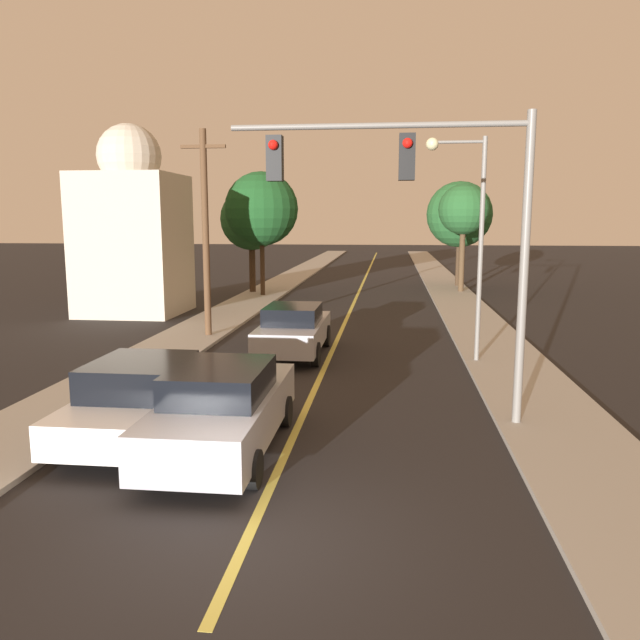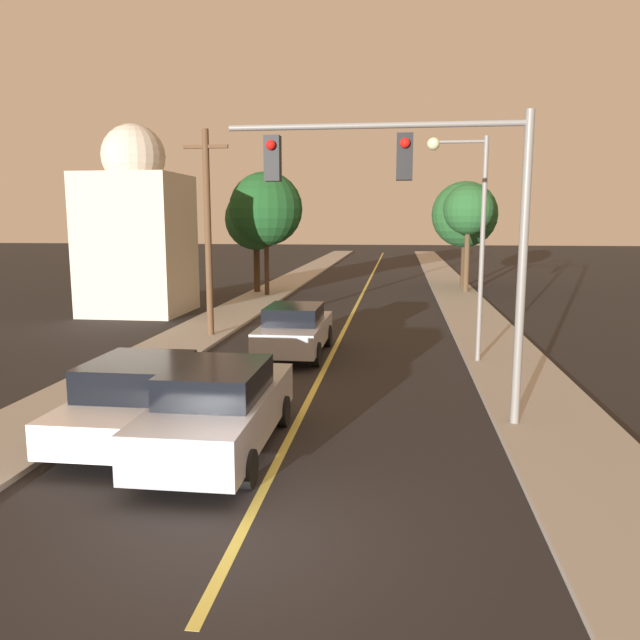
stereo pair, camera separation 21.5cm
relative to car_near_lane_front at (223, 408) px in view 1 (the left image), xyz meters
The scene contains 15 objects.
ground_plane 3.35m from the car_near_lane_front, 69.29° to the right, with size 200.00×200.00×0.00m, color black.
road_surface 33.00m from the car_near_lane_front, 88.01° to the left, with size 8.19×80.00×0.01m.
sidewalk_left 33.24m from the car_near_lane_front, 97.26° to the left, with size 2.50×80.00×0.12m.
sidewalk_right 33.61m from the car_near_lane_front, 78.85° to the left, with size 2.50×80.00×0.12m.
car_near_lane_front is the anchor object (origin of this frame).
car_near_lane_second 8.37m from the car_near_lane_front, 90.00° to the left, with size 1.97×4.80×1.62m.
car_outer_lane_front 1.93m from the car_near_lane_front, 159.33° to the left, with size 2.08×4.76×1.57m.
traffic_signal_mast 5.66m from the car_near_lane_front, 28.86° to the left, with size 5.99×0.42×6.22m.
streetlamp_right 10.02m from the car_near_lane_front, 56.57° to the left, with size 1.72×0.36×6.47m.
utility_pole_left 11.92m from the car_near_lane_front, 107.94° to the left, with size 1.60×0.24×7.25m.
tree_left_near 23.86m from the car_near_lane_front, 99.93° to the left, with size 4.01×4.01×6.73m.
tree_left_far 25.35m from the car_near_lane_front, 101.38° to the left, with size 3.54×3.54×5.94m.
tree_right_near 27.44m from the car_near_lane_front, 74.85° to the left, with size 2.88×2.88×6.16m.
tree_right_far 30.56m from the car_near_lane_front, 76.23° to the left, with size 4.09×4.09×6.50m.
domed_building_left 18.82m from the car_near_lane_front, 117.52° to the left, with size 4.28×4.28×8.44m.
Camera 1 is at (1.86, -7.71, 4.26)m, focal length 35.00 mm.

